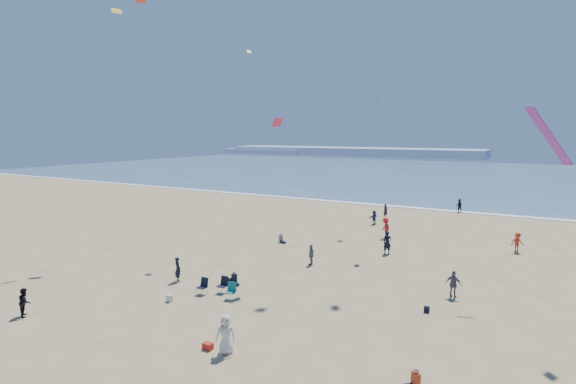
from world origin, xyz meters
The scene contains 13 objects.
ground centered at (0.00, 0.00, 0.00)m, with size 220.00×220.00×0.00m, color tan.
ocean centered at (0.00, 95.00, 0.03)m, with size 220.00×100.00×0.06m, color #476B84.
surf_line centered at (0.00, 45.00, 0.04)m, with size 220.00×1.20×0.08m, color white.
headland_far centered at (-60.00, 170.00, 1.60)m, with size 110.00×20.00×3.20m, color #7A8EA8.
headland_near centered at (-100.00, 165.00, 1.00)m, with size 40.00×14.00×2.00m, color #7A8EA8.
standing_flyers centered at (5.70, 16.17, 0.86)m, with size 28.59×55.93×1.93m.
seated_group centered at (1.46, 6.10, 0.42)m, with size 17.14×24.79×0.84m.
chair_cluster centered at (-2.70, 7.84, 0.50)m, with size 2.67×1.40×1.00m.
white_tote centered at (-4.56, 5.69, 0.20)m, with size 0.35×0.20×0.40m, color silver.
black_backpack centered at (-3.37, 9.81, 0.19)m, with size 0.30×0.22×0.38m, color black.
cooler centered at (1.11, 2.34, 0.15)m, with size 0.45×0.30×0.30m, color #B42719.
navy_bag centered at (8.65, 11.47, 0.17)m, with size 0.28×0.18×0.34m, color black.
kites_aloft centered at (9.41, 12.82, 15.83)m, with size 45.18×41.34×28.24m.
Camera 1 is at (13.70, -12.35, 9.64)m, focal length 28.00 mm.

